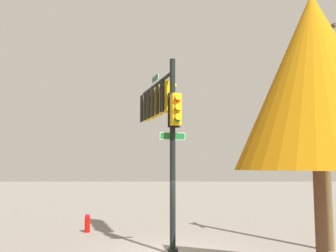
{
  "coord_description": "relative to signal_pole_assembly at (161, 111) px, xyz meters",
  "views": [
    {
      "loc": [
        -13.23,
        0.16,
        3.0
      ],
      "look_at": [
        1.23,
        0.16,
        4.53
      ],
      "focal_mm": 40.28,
      "sensor_mm": 36.0,
      "label": 1
    }
  ],
  "objects": [
    {
      "name": "fire_hydrant",
      "position": [
        2.69,
        3.38,
        -4.75
      ],
      "size": [
        0.33,
        0.24,
        0.83
      ],
      "color": "red",
      "rests_on": "ground_plane"
    },
    {
      "name": "utility_pole",
      "position": [
        -1.01,
        -6.05,
        -0.74
      ],
      "size": [
        1.79,
        0.49,
        8.58
      ],
      "color": "brown",
      "rests_on": "ground_plane"
    },
    {
      "name": "tree_near",
      "position": [
        -5.42,
        -4.01,
        0.01
      ],
      "size": [
        4.1,
        4.1,
        7.46
      ],
      "color": "brown",
      "rests_on": "ground_plane"
    },
    {
      "name": "signal_pole_assembly",
      "position": [
        0.0,
        0.0,
        0.0
      ],
      "size": [
        4.77,
        1.9,
        6.83
      ],
      "color": "black",
      "rests_on": "ground_plane"
    }
  ]
}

